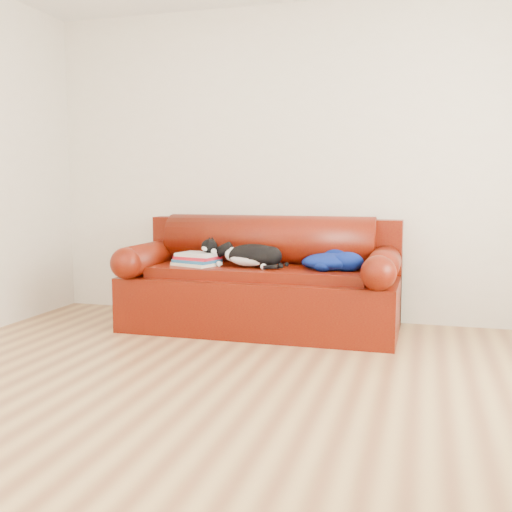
# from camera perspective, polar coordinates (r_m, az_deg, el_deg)

# --- Properties ---
(ground) EXTENTS (4.50, 4.50, 0.00)m
(ground) POSITION_cam_1_polar(r_m,az_deg,el_deg) (3.30, -2.38, -13.09)
(ground) COLOR brown
(ground) RESTS_ON ground
(room_shell) EXTENTS (4.52, 4.02, 2.61)m
(room_shell) POSITION_cam_1_polar(r_m,az_deg,el_deg) (3.13, -0.20, 16.82)
(room_shell) COLOR beige
(room_shell) RESTS_ON ground
(sofa_base) EXTENTS (2.10, 0.90, 0.50)m
(sofa_base) POSITION_cam_1_polar(r_m,az_deg,el_deg) (4.69, 0.49, -4.11)
(sofa_base) COLOR #3F0204
(sofa_base) RESTS_ON ground
(sofa_back) EXTENTS (2.10, 1.01, 0.88)m
(sofa_back) POSITION_cam_1_polar(r_m,az_deg,el_deg) (4.87, 1.26, -0.08)
(sofa_back) COLOR #3F0204
(sofa_back) RESTS_ON ground
(book_stack) EXTENTS (0.39, 0.35, 0.10)m
(book_stack) POSITION_cam_1_polar(r_m,az_deg,el_deg) (4.68, -5.61, -0.31)
(book_stack) COLOR #ECE7CC
(book_stack) RESTS_ON sofa_base
(cat) EXTENTS (0.61, 0.29, 0.22)m
(cat) POSITION_cam_1_polar(r_m,az_deg,el_deg) (4.55, -0.30, -0.00)
(cat) COLOR black
(cat) RESTS_ON sofa_base
(blanket) EXTENTS (0.50, 0.40, 0.15)m
(blanket) POSITION_cam_1_polar(r_m,az_deg,el_deg) (4.47, 7.16, -0.47)
(blanket) COLOR #070245
(blanket) RESTS_ON sofa_base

